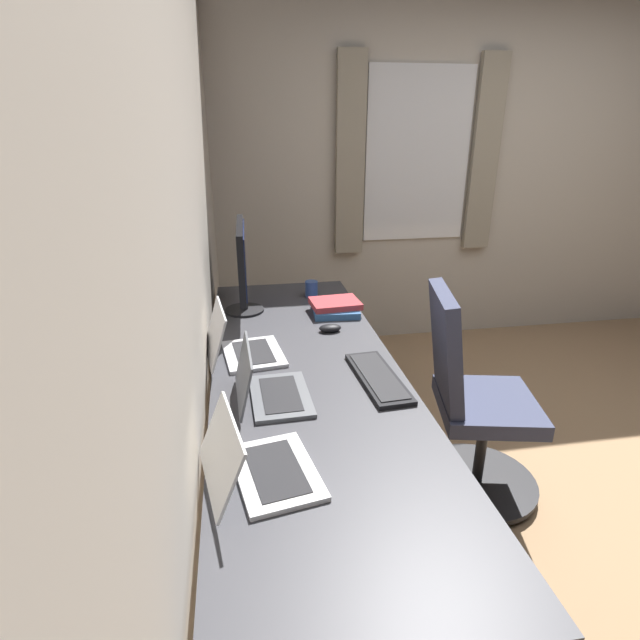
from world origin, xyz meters
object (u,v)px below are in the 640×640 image
laptop_center (238,346)px  book_stack_near (335,307)px  keyboard_main (378,378)px  coffee_mug (311,289)px  laptop_leftmost (255,464)px  mouse_main (330,328)px  office_chair (470,405)px  laptop_left (266,387)px  drawer_pedestal (292,406)px  monitor_primary (242,262)px

laptop_center → book_stack_near: laptop_center is taller
keyboard_main → coffee_mug: coffee_mug is taller
laptop_leftmost → mouse_main: 1.06m
laptop_center → mouse_main: laptop_center is taller
laptop_leftmost → office_chair: size_ratio=0.37×
laptop_left → drawer_pedestal: bearing=-14.6°
laptop_center → coffee_mug: size_ratio=3.09×
monitor_primary → mouse_main: size_ratio=5.33×
book_stack_near → coffee_mug: size_ratio=2.33×
monitor_primary → laptop_left: (-0.90, -0.05, -0.21)m
laptop_left → keyboard_main: laptop_left is taller
monitor_primary → book_stack_near: 0.52m
book_stack_near → laptop_leftmost: bearing=159.1°
laptop_leftmost → keyboard_main: bearing=-44.9°
monitor_primary → office_chair: bearing=-123.7°
laptop_left → coffee_mug: size_ratio=2.92×
keyboard_main → mouse_main: size_ratio=4.12×
monitor_primary → coffee_mug: (0.18, -0.37, -0.22)m
laptop_left → laptop_center: (0.36, 0.09, 0.00)m
laptop_center → coffee_mug: (0.72, -0.41, -0.01)m
laptop_center → office_chair: size_ratio=0.35×
monitor_primary → office_chair: monitor_primary is taller
coffee_mug → keyboard_main: bearing=-174.1°
keyboard_main → book_stack_near: size_ratio=1.67×
laptop_center → book_stack_near: bearing=-48.3°
laptop_leftmost → coffee_mug: laptop_leftmost is taller
monitor_primary → coffee_mug: monitor_primary is taller
drawer_pedestal → laptop_left: (-0.55, 0.14, 0.43)m
laptop_leftmost → coffee_mug: size_ratio=3.24×
monitor_primary → laptop_leftmost: monitor_primary is taller
laptop_leftmost → mouse_main: laptop_leftmost is taller
keyboard_main → office_chair: office_chair is taller
drawer_pedestal → mouse_main: size_ratio=6.68×
laptop_left → keyboard_main: bearing=-80.6°
laptop_leftmost → book_stack_near: bearing=-20.9°
laptop_leftmost → laptop_left: bearing=-8.1°
laptop_left → office_chair: bearing=-74.7°
laptop_leftmost → office_chair: office_chair is taller
monitor_primary → office_chair: (-0.65, -0.97, -0.53)m
book_stack_near → office_chair: (-0.55, -0.52, -0.30)m
monitor_primary → laptop_center: monitor_primary is taller
laptop_leftmost → book_stack_near: (1.22, -0.47, -0.02)m
keyboard_main → coffee_mug: 1.01m
laptop_left → book_stack_near: 0.90m
laptop_leftmost → coffee_mug: 1.54m
drawer_pedestal → office_chair: office_chair is taller
monitor_primary → keyboard_main: bearing=-150.1°
monitor_primary → keyboard_main: 0.99m
laptop_leftmost → mouse_main: bearing=-21.9°
drawer_pedestal → keyboard_main: bearing=-149.5°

